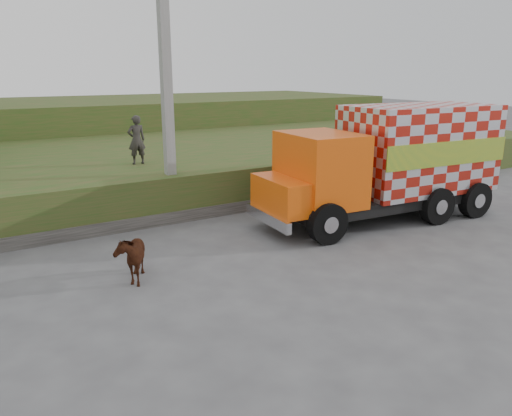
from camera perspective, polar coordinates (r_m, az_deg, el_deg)
ground at (r=13.42m, az=2.06°, el=-5.32°), size 120.00×120.00×0.00m
embankment at (r=21.95m, az=-12.58°, el=4.55°), size 40.00×12.00×1.50m
embankment_far at (r=33.33m, az=-19.63°, el=8.94°), size 40.00×12.00×3.00m
retaining_strip at (r=16.11m, az=-12.29°, el=-1.35°), size 16.00×0.50×0.40m
utility_pole at (r=16.19m, az=-10.16°, el=12.80°), size 1.20×0.30×8.00m
cargo_truck at (r=16.88m, az=15.25°, el=5.13°), size 8.43×3.46×3.67m
cow at (r=12.02m, az=-14.13°, el=-5.31°), size 1.11×1.54×1.18m
pedestrian at (r=18.44m, az=-13.49°, el=7.59°), size 0.64×0.43×1.74m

